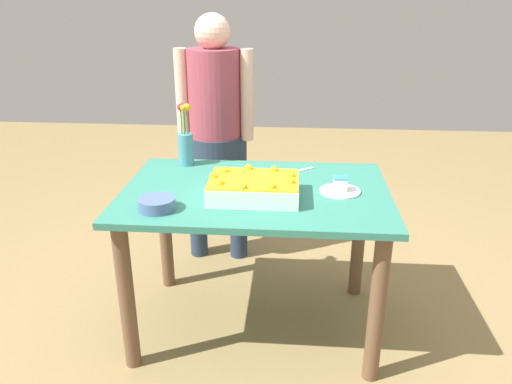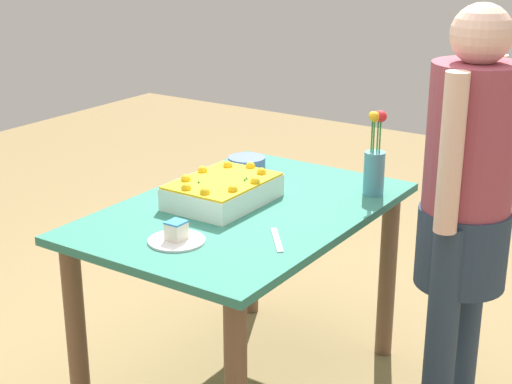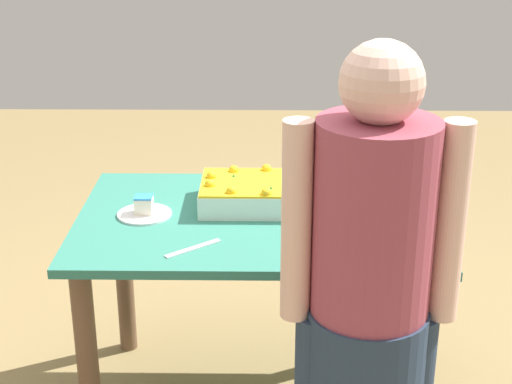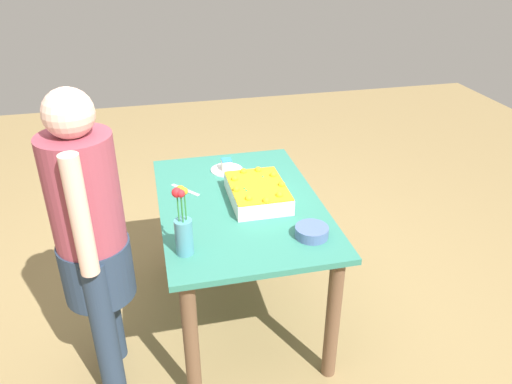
# 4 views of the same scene
# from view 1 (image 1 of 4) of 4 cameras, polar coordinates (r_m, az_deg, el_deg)

# --- Properties ---
(ground_plane) EXTENTS (8.00, 8.00, 0.00)m
(ground_plane) POSITION_cam_1_polar(r_m,az_deg,el_deg) (2.67, -0.03, -14.81)
(ground_plane) COLOR olive
(dining_table) EXTENTS (1.23, 0.83, 0.75)m
(dining_table) POSITION_cam_1_polar(r_m,az_deg,el_deg) (2.35, -0.04, -2.72)
(dining_table) COLOR #307866
(dining_table) RESTS_ON ground_plane
(sheet_cake) EXTENTS (0.39, 0.28, 0.11)m
(sheet_cake) POSITION_cam_1_polar(r_m,az_deg,el_deg) (2.19, -0.35, 0.52)
(sheet_cake) COLOR white
(sheet_cake) RESTS_ON dining_table
(serving_plate_with_slice) EXTENTS (0.19, 0.19, 0.07)m
(serving_plate_with_slice) POSITION_cam_1_polar(r_m,az_deg,el_deg) (2.29, 9.58, 0.44)
(serving_plate_with_slice) COLOR white
(serving_plate_with_slice) RESTS_ON dining_table
(cake_knife) EXTENTS (0.17, 0.14, 0.00)m
(cake_knife) POSITION_cam_1_polar(r_m,az_deg,el_deg) (2.54, 4.81, 2.41)
(cake_knife) COLOR silver
(cake_knife) RESTS_ON dining_table
(flower_vase) EXTENTS (0.08, 0.08, 0.33)m
(flower_vase) POSITION_cam_1_polar(r_m,az_deg,el_deg) (2.62, -8.07, 5.70)
(flower_vase) COLOR teal
(flower_vase) RESTS_ON dining_table
(fruit_bowl) EXTENTS (0.16, 0.16, 0.05)m
(fruit_bowl) POSITION_cam_1_polar(r_m,az_deg,el_deg) (2.12, -11.25, -1.34)
(fruit_bowl) COLOR #4E6699
(fruit_bowl) RESTS_ON dining_table
(person_standing) EXTENTS (0.45, 0.31, 1.49)m
(person_standing) POSITION_cam_1_polar(r_m,az_deg,el_deg) (2.97, -4.67, 7.45)
(person_standing) COLOR #26374E
(person_standing) RESTS_ON ground_plane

